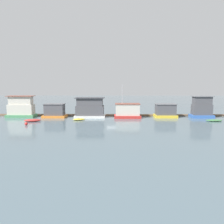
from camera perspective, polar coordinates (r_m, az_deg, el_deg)
ground_plane at (r=51.82m, az=0.01°, el=-1.40°), size 200.00×200.00×0.00m
dock_walkway at (r=54.59m, az=0.05°, el=-0.79°), size 59.60×1.65×0.30m
houseboat_green at (r=56.39m, az=-22.65°, el=1.04°), size 6.63×3.23×5.09m
houseboat_orange at (r=53.57m, az=-14.74°, el=0.28°), size 5.38×3.82×3.25m
houseboat_white at (r=51.91m, az=-5.77°, el=0.99°), size 7.13×4.05×4.68m
houseboat_red at (r=51.19m, az=4.05°, el=0.29°), size 6.14×3.74×7.70m
houseboat_yellow at (r=53.30m, az=13.77°, el=0.30°), size 5.15×3.69×3.23m
houseboat_blue at (r=55.45m, az=22.40°, el=1.00°), size 5.06×3.25×5.06m
dinghy_red at (r=48.95m, az=-20.05°, el=-2.04°), size 3.68×2.17×0.53m
dinghy_yellow at (r=48.18m, az=-8.65°, el=-1.90°), size 2.89×1.91×0.39m
dinghy_green at (r=51.02m, az=25.12°, el=-1.99°), size 3.41×1.35×0.42m
mooring_post_near_left at (r=53.44m, az=1.54°, el=-0.24°), size 0.26×0.26×1.64m
buoy_red at (r=44.92m, az=-21.50°, el=-2.87°), size 0.59×0.59×0.59m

